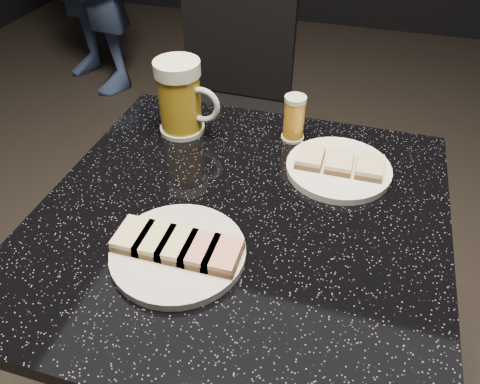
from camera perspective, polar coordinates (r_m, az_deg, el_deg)
name	(u,v)px	position (r m, az deg, el deg)	size (l,w,h in m)	color
plate_large	(178,252)	(0.74, -7.53, -7.31)	(0.21, 0.21, 0.01)	silver
plate_small	(338,169)	(0.92, 11.90, 2.80)	(0.20, 0.20, 0.01)	white
table	(240,300)	(0.99, 0.00, -13.07)	(0.70, 0.70, 0.75)	black
beer_mug	(181,98)	(0.99, -7.23, 11.34)	(0.14, 0.10, 0.16)	silver
beer_tumbler	(294,118)	(0.97, 6.60, 8.90)	(0.05, 0.05, 0.10)	silver
chair	(228,101)	(1.65, -1.42, 10.98)	(0.40, 0.40, 0.87)	black
canapes_on_plate_large	(177,245)	(0.73, -7.64, -6.44)	(0.20, 0.07, 0.02)	#4C3521
canapes_on_plate_small	(340,162)	(0.91, 12.04, 3.62)	(0.16, 0.07, 0.02)	#4C3521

